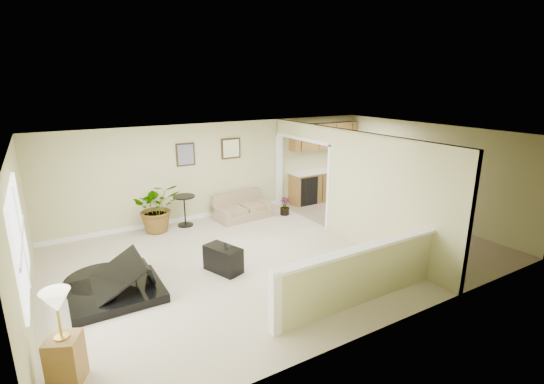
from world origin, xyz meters
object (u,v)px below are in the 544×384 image
piano (109,263)px  piano_bench (223,259)px  small_plant (285,208)px  loveseat (242,206)px  lamp_stand (63,345)px  palm_plant (157,208)px  accent_table (185,207)px

piano → piano_bench: 2.02m
small_plant → piano_bench: bearing=-141.7°
loveseat → lamp_stand: size_ratio=1.26×
piano_bench → lamp_stand: 3.30m
small_plant → lamp_stand: size_ratio=0.39×
loveseat → small_plant: loveseat is taller
palm_plant → accent_table: bearing=2.4°
piano → small_plant: piano is taller
piano_bench → palm_plant: 2.81m
small_plant → piano: bearing=-157.1°
palm_plant → lamp_stand: size_ratio=0.98×
piano_bench → lamp_stand: lamp_stand is taller
accent_table → palm_plant: 0.69m
piano → loveseat: 4.43m
piano_bench → lamp_stand: bearing=-148.5°
piano → palm_plant: piano is taller
accent_table → lamp_stand: lamp_stand is taller
piano_bench → loveseat: loveseat is taller
loveseat → small_plant: bearing=-26.8°
lamp_stand → accent_table: bearing=56.4°
lamp_stand → loveseat: bearing=44.0°
palm_plant → lamp_stand: bearing=-117.3°
palm_plant → small_plant: size_ratio=2.55×
accent_table → palm_plant: bearing=-177.6°
piano → accent_table: 3.38m
accent_table → small_plant: 2.69m
loveseat → lamp_stand: lamp_stand is taller
piano_bench → palm_plant: palm_plant is taller
loveseat → palm_plant: palm_plant is taller
piano_bench → palm_plant: bearing=100.2°
piano → loveseat: size_ratio=1.17×
piano_bench → lamp_stand: size_ratio=0.60×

